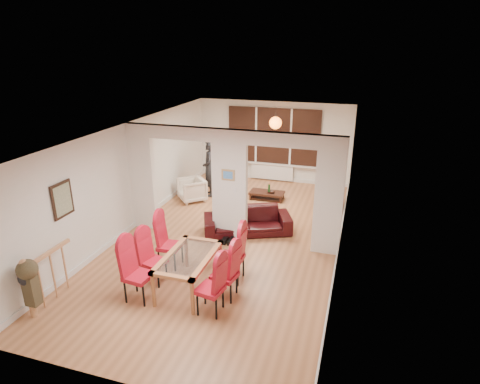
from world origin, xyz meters
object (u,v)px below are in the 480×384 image
at_px(dining_chair_lc, 170,242).
at_px(television, 328,199).
at_px(dining_chair_la, 138,272).
at_px(bottle, 269,188).
at_px(coffee_table, 267,196).
at_px(dining_chair_rb, 225,272).
at_px(bowl, 271,192).
at_px(dining_chair_lb, 153,258).
at_px(dining_chair_ra, 210,285).
at_px(armchair, 192,190).
at_px(sofa, 247,221).
at_px(dining_table, 189,272).
at_px(person, 210,168).
at_px(dining_chair_rc, 231,254).

distance_m(dining_chair_lc, television, 4.92).
bearing_deg(dining_chair_la, bottle, 85.57).
bearing_deg(coffee_table, bottle, -7.50).
bearing_deg(television, bottle, 89.47).
bearing_deg(dining_chair_rb, television, 84.12).
distance_m(dining_chair_la, bowl, 5.53).
distance_m(dining_chair_lb, television, 5.46).
bearing_deg(bottle, dining_chair_lb, -102.81).
distance_m(dining_chair_ra, coffee_table, 5.42).
bearing_deg(armchair, sofa, 12.45).
bearing_deg(armchair, dining_table, -18.63).
relative_size(dining_chair_lc, person, 0.64).
xyz_separation_m(dining_table, coffee_table, (0.31, 4.86, -0.23)).
height_order(dining_chair_la, television, dining_chair_la).
xyz_separation_m(dining_table, television, (2.07, 4.69, -0.06)).
relative_size(dining_chair_ra, dining_chair_rb, 1.00).
height_order(dining_table, television, dining_table).
xyz_separation_m(dining_chair_lc, person, (-0.71, 4.06, 0.30)).
height_order(dining_table, bottle, dining_table).
relative_size(armchair, bottle, 2.82).
distance_m(dining_chair_lc, sofa, 2.25).
relative_size(dining_chair_rb, coffee_table, 1.04).
bearing_deg(armchair, dining_chair_lc, -24.83).
distance_m(dining_chair_la, dining_chair_lc, 1.19).
distance_m(dining_chair_la, dining_chair_ra, 1.34).
xyz_separation_m(dining_chair_la, bottle, (1.09, 5.42, -0.19)).
bearing_deg(bottle, dining_chair_la, -101.39).
relative_size(dining_chair_ra, television, 1.05).
height_order(sofa, coffee_table, sofa).
xyz_separation_m(dining_table, dining_chair_la, (-0.71, -0.56, 0.21)).
bearing_deg(bowl, person, -175.45).
distance_m(dining_chair_lb, bottle, 4.98).
height_order(sofa, television, sofa).
xyz_separation_m(sofa, bottle, (0.00, 2.26, 0.05)).
bearing_deg(armchair, bottle, 67.21).
bearing_deg(dining_chair_lb, person, 112.42).
height_order(dining_chair_rc, coffee_table, dining_chair_rc).
xyz_separation_m(dining_chair_lb, coffee_table, (1.04, 4.86, -0.39)).
bearing_deg(person, sofa, 21.80).
relative_size(dining_chair_lb, coffee_table, 1.02).
bearing_deg(dining_chair_rc, dining_chair_rb, -82.39).
bearing_deg(dining_chair_la, dining_table, 45.25).
distance_m(dining_chair_ra, bowl, 5.37).
bearing_deg(dining_chair_ra, coffee_table, 103.59).
relative_size(dining_chair_lb, person, 0.60).
bearing_deg(dining_chair_la, dining_chair_rb, 26.67).
bearing_deg(television, sofa, 146.02).
distance_m(armchair, television, 3.86).
distance_m(dining_table, dining_chair_rc, 0.86).
bearing_deg(dining_chair_ra, dining_table, 149.94).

